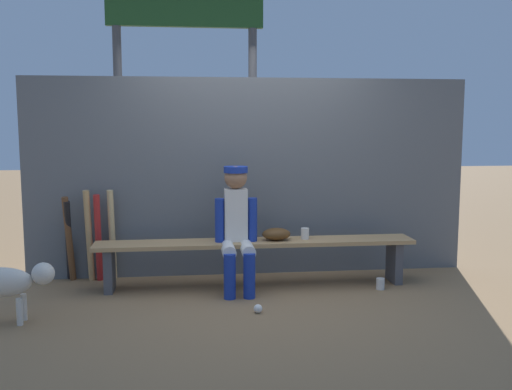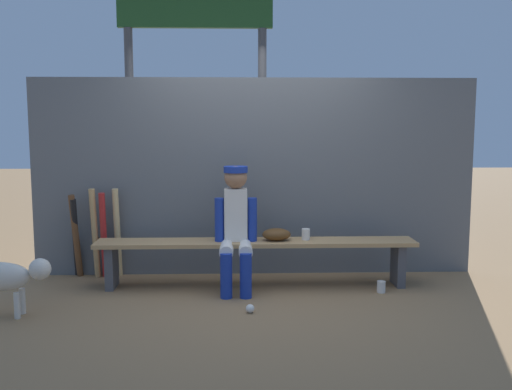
{
  "view_description": "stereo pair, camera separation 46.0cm",
  "coord_description": "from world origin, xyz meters",
  "px_view_note": "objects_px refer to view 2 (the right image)",
  "views": [
    {
      "loc": [
        -0.65,
        -5.5,
        1.6
      ],
      "look_at": [
        0.0,
        0.0,
        0.91
      ],
      "focal_mm": 40.43,
      "sensor_mm": 36.0,
      "label": 1
    },
    {
      "loc": [
        -0.19,
        -5.53,
        1.6
      ],
      "look_at": [
        0.0,
        0.0,
        0.91
      ],
      "focal_mm": 40.43,
      "sensor_mm": 36.0,
      "label": 2
    }
  ],
  "objects_px": {
    "bat_aluminum_red": "(104,235)",
    "cup_on_bench": "(306,234)",
    "baseball": "(250,309)",
    "bat_wood_natural": "(117,233)",
    "baseball_glove": "(277,234)",
    "cup_on_ground": "(381,287)",
    "bat_wood_tan": "(95,233)",
    "dugout_bench": "(256,249)",
    "bat_wood_dark": "(76,236)",
    "dog": "(6,277)",
    "scoreboard": "(200,31)",
    "bat_aluminum_black": "(76,238)",
    "player_seated": "(236,224)"
  },
  "relations": [
    {
      "from": "bat_wood_natural",
      "to": "baseball",
      "type": "height_order",
      "value": "bat_wood_natural"
    },
    {
      "from": "bat_wood_dark",
      "to": "baseball",
      "type": "height_order",
      "value": "bat_wood_dark"
    },
    {
      "from": "player_seated",
      "to": "scoreboard",
      "type": "distance_m",
      "value": 2.52
    },
    {
      "from": "scoreboard",
      "to": "bat_wood_natural",
      "type": "bearing_deg",
      "value": -131.22
    },
    {
      "from": "cup_on_ground",
      "to": "scoreboard",
      "type": "relative_size",
      "value": 0.03
    },
    {
      "from": "bat_wood_natural",
      "to": "cup_on_ground",
      "type": "xyz_separation_m",
      "value": [
        2.62,
        -0.66,
        -0.41
      ]
    },
    {
      "from": "baseball",
      "to": "cup_on_bench",
      "type": "height_order",
      "value": "cup_on_bench"
    },
    {
      "from": "bat_aluminum_black",
      "to": "dog",
      "type": "height_order",
      "value": "bat_aluminum_black"
    },
    {
      "from": "dugout_bench",
      "to": "bat_aluminum_red",
      "type": "bearing_deg",
      "value": 166.92
    },
    {
      "from": "baseball",
      "to": "baseball_glove",
      "type": "bearing_deg",
      "value": 70.94
    },
    {
      "from": "player_seated",
      "to": "bat_aluminum_red",
      "type": "relative_size",
      "value": 1.33
    },
    {
      "from": "bat_wood_tan",
      "to": "cup_on_ground",
      "type": "bearing_deg",
      "value": -12.36
    },
    {
      "from": "dugout_bench",
      "to": "scoreboard",
      "type": "height_order",
      "value": "scoreboard"
    },
    {
      "from": "bat_aluminum_black",
      "to": "dog",
      "type": "distance_m",
      "value": 1.25
    },
    {
      "from": "bat_aluminum_red",
      "to": "cup_on_bench",
      "type": "distance_m",
      "value": 2.08
    },
    {
      "from": "baseball_glove",
      "to": "cup_on_ground",
      "type": "xyz_separation_m",
      "value": [
        0.98,
        -0.25,
        -0.46
      ]
    },
    {
      "from": "baseball_glove",
      "to": "cup_on_ground",
      "type": "bearing_deg",
      "value": -14.47
    },
    {
      "from": "dugout_bench",
      "to": "bat_aluminum_red",
      "type": "height_order",
      "value": "bat_aluminum_red"
    },
    {
      "from": "cup_on_bench",
      "to": "dog",
      "type": "distance_m",
      "value": 2.73
    },
    {
      "from": "bat_wood_dark",
      "to": "scoreboard",
      "type": "bearing_deg",
      "value": 38.01
    },
    {
      "from": "bat_wood_natural",
      "to": "bat_wood_tan",
      "type": "distance_m",
      "value": 0.23
    },
    {
      "from": "bat_aluminum_red",
      "to": "cup_on_ground",
      "type": "bearing_deg",
      "value": -12.65
    },
    {
      "from": "scoreboard",
      "to": "dog",
      "type": "relative_size",
      "value": 4.52
    },
    {
      "from": "baseball_glove",
      "to": "dog",
      "type": "relative_size",
      "value": 0.33
    },
    {
      "from": "dugout_bench",
      "to": "baseball",
      "type": "distance_m",
      "value": 0.88
    },
    {
      "from": "baseball",
      "to": "bat_wood_natural",
      "type": "bearing_deg",
      "value": 138.11
    },
    {
      "from": "baseball_glove",
      "to": "bat_aluminum_black",
      "type": "distance_m",
      "value": 2.1
    },
    {
      "from": "dugout_bench",
      "to": "bat_aluminum_red",
      "type": "distance_m",
      "value": 1.61
    },
    {
      "from": "scoreboard",
      "to": "player_seated",
      "type": "bearing_deg",
      "value": -74.51
    },
    {
      "from": "player_seated",
      "to": "bat_wood_natural",
      "type": "height_order",
      "value": "player_seated"
    },
    {
      "from": "bat_wood_natural",
      "to": "dugout_bench",
      "type": "bearing_deg",
      "value": -15.93
    },
    {
      "from": "dog",
      "to": "bat_aluminum_red",
      "type": "bearing_deg",
      "value": 65.57
    },
    {
      "from": "bat_wood_tan",
      "to": "cup_on_ground",
      "type": "distance_m",
      "value": 2.93
    },
    {
      "from": "baseball_glove",
      "to": "cup_on_ground",
      "type": "distance_m",
      "value": 1.12
    },
    {
      "from": "cup_on_bench",
      "to": "dugout_bench",
      "type": "bearing_deg",
      "value": -177.57
    },
    {
      "from": "baseball_glove",
      "to": "bat_aluminum_red",
      "type": "relative_size",
      "value": 0.31
    },
    {
      "from": "bat_wood_dark",
      "to": "cup_on_bench",
      "type": "height_order",
      "value": "bat_wood_dark"
    },
    {
      "from": "bat_aluminum_red",
      "to": "player_seated",
      "type": "bearing_deg",
      "value": -19.09
    },
    {
      "from": "cup_on_ground",
      "to": "cup_on_bench",
      "type": "height_order",
      "value": "cup_on_bench"
    },
    {
      "from": "bat_wood_natural",
      "to": "bat_aluminum_red",
      "type": "distance_m",
      "value": 0.14
    },
    {
      "from": "baseball_glove",
      "to": "scoreboard",
      "type": "distance_m",
      "value": 2.66
    },
    {
      "from": "bat_wood_tan",
      "to": "cup_on_bench",
      "type": "height_order",
      "value": "bat_wood_tan"
    },
    {
      "from": "cup_on_ground",
      "to": "cup_on_bench",
      "type": "distance_m",
      "value": 0.87
    },
    {
      "from": "dugout_bench",
      "to": "baseball",
      "type": "xyz_separation_m",
      "value": [
        -0.08,
        -0.81,
        -0.33
      ]
    },
    {
      "from": "bat_wood_dark",
      "to": "dog",
      "type": "xyz_separation_m",
      "value": [
        -0.25,
        -1.2,
        -0.1
      ]
    },
    {
      "from": "player_seated",
      "to": "bat_wood_dark",
      "type": "height_order",
      "value": "player_seated"
    },
    {
      "from": "player_seated",
      "to": "bat_aluminum_black",
      "type": "height_order",
      "value": "player_seated"
    },
    {
      "from": "cup_on_ground",
      "to": "baseball",
      "type": "bearing_deg",
      "value": -156.32
    },
    {
      "from": "dugout_bench",
      "to": "dog",
      "type": "bearing_deg",
      "value": -158.61
    },
    {
      "from": "scoreboard",
      "to": "cup_on_ground",
      "type": "bearing_deg",
      "value": -42.02
    }
  ]
}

